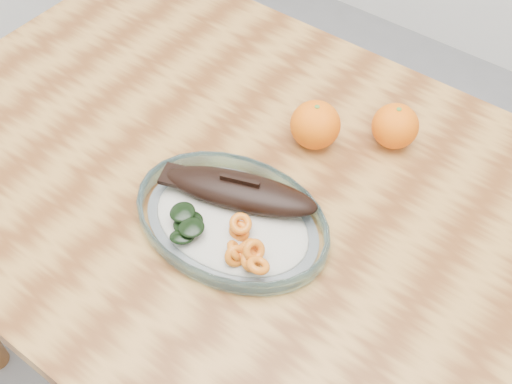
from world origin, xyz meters
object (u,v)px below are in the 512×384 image
Objects in this scene: orange_left at (315,125)px; orange_right at (395,126)px; plated_meal at (232,217)px; dining_table at (246,221)px.

orange_left is 0.13m from orange_right.
plated_meal is 7.75× the size of orange_right.
orange_left is (0.04, 0.14, 0.14)m from dining_table.
dining_table is 0.29m from orange_right.
orange_left is at bearing 83.99° from plated_meal.
plated_meal is at bearing -110.09° from orange_right.
plated_meal is 0.22m from orange_left.
dining_table is at bearing -123.20° from orange_right.
orange_left is (0.00, 0.21, 0.02)m from plated_meal.
orange_left reaches higher than orange_right.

